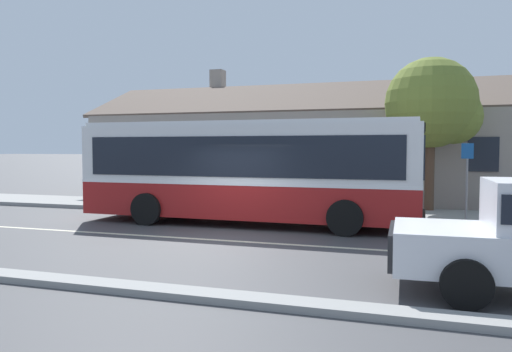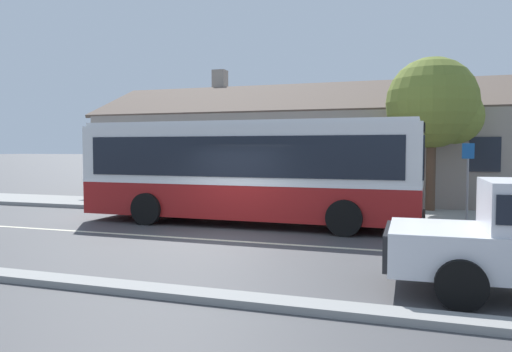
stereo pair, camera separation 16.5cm
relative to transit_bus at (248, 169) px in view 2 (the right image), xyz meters
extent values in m
plane|color=#424244|center=(0.11, -2.90, -1.72)|extent=(300.00, 300.00, 0.00)
cube|color=gray|center=(0.11, 3.10, -1.65)|extent=(60.00, 3.00, 0.15)
cube|color=gray|center=(0.11, -7.65, -1.66)|extent=(60.00, 0.50, 0.12)
cube|color=beige|center=(0.11, -2.90, -1.72)|extent=(60.00, 0.16, 0.01)
cube|color=gray|center=(0.20, 9.98, 0.24)|extent=(20.58, 8.60, 3.92)
cube|color=brown|center=(0.20, 7.83, 3.02)|extent=(21.18, 4.36, 1.79)
cube|color=brown|center=(0.20, 12.13, 3.02)|extent=(21.18, 4.36, 1.79)
cube|color=gray|center=(-5.46, 10.84, 4.34)|extent=(0.70, 0.70, 1.20)
cube|color=black|center=(-7.01, 5.65, 0.44)|extent=(1.10, 0.06, 1.30)
cube|color=black|center=(7.40, 5.65, 0.44)|extent=(1.10, 0.06, 1.30)
cube|color=#4C3323|center=(3.28, 5.65, -0.67)|extent=(1.00, 0.06, 2.10)
cube|color=maroon|center=(-0.02, 0.00, -0.93)|extent=(10.49, 2.59, 1.03)
cube|color=white|center=(-0.02, 0.00, -0.37)|extent=(10.51, 2.62, 0.10)
cube|color=silver|center=(-0.02, 0.00, 0.52)|extent=(10.49, 2.59, 1.69)
cube|color=silver|center=(-0.02, 0.00, 1.42)|extent=(10.28, 2.47, 0.12)
cube|color=black|center=(-0.01, 1.26, 0.42)|extent=(9.63, 0.12, 1.19)
cube|color=black|center=(-0.03, -1.27, 0.42)|extent=(9.63, 0.12, 1.19)
cube|color=black|center=(5.24, -0.05, 0.42)|extent=(0.06, 2.20, 1.19)
cube|color=black|center=(5.24, -0.05, 1.22)|extent=(0.06, 1.75, 0.24)
cube|color=black|center=(5.26, -0.05, -1.32)|extent=(0.10, 2.50, 0.28)
cube|color=#197233|center=(-1.31, 1.28, -0.93)|extent=(2.93, 0.06, 0.72)
cube|color=black|center=(4.08, 1.23, -0.22)|extent=(0.90, 0.04, 2.46)
cylinder|color=black|center=(3.24, 1.22, -1.22)|extent=(1.00, 0.29, 1.00)
cylinder|color=black|center=(3.22, -1.28, -1.22)|extent=(1.00, 0.29, 1.00)
cylinder|color=black|center=(-2.88, 1.27, -1.22)|extent=(1.00, 0.29, 1.00)
cylinder|color=black|center=(-2.91, -1.23, -1.22)|extent=(1.00, 0.29, 1.00)
cube|color=#232326|center=(4.66, -5.97, -0.99)|extent=(0.12, 1.78, 0.59)
cube|color=silver|center=(4.67, -6.60, -0.87)|extent=(0.07, 0.24, 0.16)
cube|color=silver|center=(4.64, -5.34, -0.87)|extent=(0.07, 0.24, 0.16)
cylinder|color=black|center=(5.78, -6.91, -1.34)|extent=(0.77, 0.28, 0.76)
cylinder|color=black|center=(5.73, -4.98, -1.34)|extent=(0.77, 0.28, 0.76)
cube|color=brown|center=(-5.26, 3.23, -1.12)|extent=(1.58, 0.10, 0.04)
cube|color=brown|center=(-5.26, 3.08, -1.12)|extent=(1.58, 0.10, 0.04)
cube|color=brown|center=(-5.26, 2.94, -1.12)|extent=(1.58, 0.10, 0.04)
cube|color=brown|center=(-5.26, 2.81, -0.82)|extent=(1.58, 0.04, 0.10)
cube|color=brown|center=(-5.26, 2.81, -0.68)|extent=(1.58, 0.04, 0.10)
cube|color=black|center=(-4.63, 3.08, -1.35)|extent=(0.08, 0.43, 0.45)
cube|color=black|center=(-5.89, 3.08, -1.35)|extent=(0.08, 0.43, 0.45)
cylinder|color=#4C3828|center=(5.48, 4.21, -0.24)|extent=(0.33, 0.33, 2.95)
sphere|color=olive|center=(5.48, 4.21, 2.28)|extent=(3.23, 3.23, 3.23)
sphere|color=olive|center=(6.26, 4.34, 1.80)|extent=(1.98, 1.98, 1.98)
cylinder|color=gray|center=(6.54, 2.10, -0.37)|extent=(0.07, 0.07, 2.40)
cube|color=#1959A5|center=(6.54, 2.08, 0.58)|extent=(0.36, 0.03, 0.48)
camera|label=1|loc=(5.06, -14.80, 0.67)|focal=35.00mm
camera|label=2|loc=(5.22, -14.74, 0.67)|focal=35.00mm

